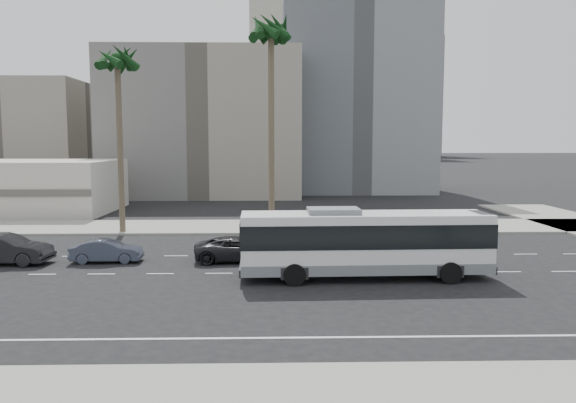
{
  "coord_description": "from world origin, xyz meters",
  "views": [
    {
      "loc": [
        -3.1,
        -27.82,
        6.67
      ],
      "look_at": [
        -2.35,
        4.0,
        3.3
      ],
      "focal_mm": 34.38,
      "sensor_mm": 36.0,
      "label": 1
    }
  ],
  "objects_px": {
    "city_bus": "(365,241)",
    "car_c": "(5,249)",
    "palm_mid": "(117,64)",
    "car_b": "(107,251)",
    "palm_near": "(271,36)",
    "car_a": "(239,249)"
  },
  "relations": [
    {
      "from": "car_b",
      "to": "palm_near",
      "type": "distance_m",
      "value": 19.43
    },
    {
      "from": "car_a",
      "to": "car_c",
      "type": "bearing_deg",
      "value": 87.84
    },
    {
      "from": "car_c",
      "to": "palm_mid",
      "type": "height_order",
      "value": "palm_mid"
    },
    {
      "from": "city_bus",
      "to": "car_b",
      "type": "distance_m",
      "value": 14.52
    },
    {
      "from": "city_bus",
      "to": "car_c",
      "type": "height_order",
      "value": "city_bus"
    },
    {
      "from": "city_bus",
      "to": "car_c",
      "type": "relative_size",
      "value": 2.43
    },
    {
      "from": "car_c",
      "to": "city_bus",
      "type": "bearing_deg",
      "value": -97.26
    },
    {
      "from": "city_bus",
      "to": "car_c",
      "type": "xyz_separation_m",
      "value": [
        -19.41,
        3.63,
        -1.01
      ]
    },
    {
      "from": "city_bus",
      "to": "palm_mid",
      "type": "xyz_separation_m",
      "value": [
        -15.77,
        14.01,
        10.51
      ]
    },
    {
      "from": "car_a",
      "to": "car_b",
      "type": "relative_size",
      "value": 1.28
    },
    {
      "from": "car_a",
      "to": "palm_mid",
      "type": "height_order",
      "value": "palm_mid"
    },
    {
      "from": "car_b",
      "to": "car_c",
      "type": "bearing_deg",
      "value": 90.58
    },
    {
      "from": "car_b",
      "to": "car_c",
      "type": "xyz_separation_m",
      "value": [
        -5.5,
        -0.34,
        0.19
      ]
    },
    {
      "from": "car_a",
      "to": "car_c",
      "type": "xyz_separation_m",
      "value": [
        -12.9,
        -0.52,
        0.14
      ]
    },
    {
      "from": "palm_mid",
      "to": "car_c",
      "type": "bearing_deg",
      "value": -109.33
    },
    {
      "from": "car_a",
      "to": "car_b",
      "type": "xyz_separation_m",
      "value": [
        -7.4,
        -0.18,
        -0.05
      ]
    },
    {
      "from": "car_a",
      "to": "palm_near",
      "type": "relative_size",
      "value": 0.32
    },
    {
      "from": "city_bus",
      "to": "car_a",
      "type": "distance_m",
      "value": 7.81
    },
    {
      "from": "city_bus",
      "to": "car_c",
      "type": "distance_m",
      "value": 19.77
    },
    {
      "from": "palm_near",
      "to": "city_bus",
      "type": "bearing_deg",
      "value": -71.67
    },
    {
      "from": "car_b",
      "to": "palm_mid",
      "type": "height_order",
      "value": "palm_mid"
    },
    {
      "from": "city_bus",
      "to": "car_b",
      "type": "height_order",
      "value": "city_bus"
    }
  ]
}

